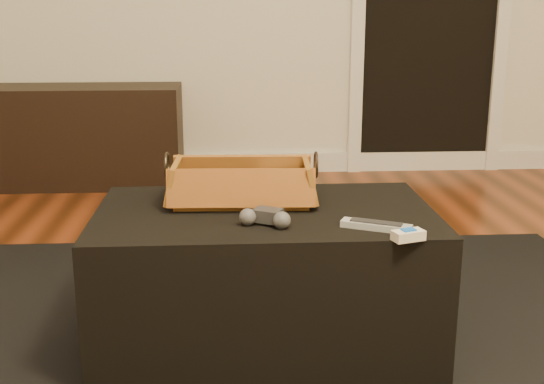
{
  "coord_description": "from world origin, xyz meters",
  "views": [
    {
      "loc": [
        0.07,
        -1.5,
        1.01
      ],
      "look_at": [
        0.18,
        0.42,
        0.49
      ],
      "focal_mm": 45.0,
      "sensor_mm": 36.0,
      "label": 1
    }
  ],
  "objects": [
    {
      "name": "silver_remote",
      "position": [
        0.46,
        0.24,
        0.44
      ],
      "size": [
        0.19,
        0.12,
        0.02
      ],
      "color": "#B6BABE",
      "rests_on": "ottoman"
    },
    {
      "name": "door_jamb_right",
      "position": [
        1.75,
        2.72,
        1.02
      ],
      "size": [
        0.08,
        0.05,
        2.05
      ],
      "primitive_type": "cube",
      "color": "white",
      "rests_on": "floor"
    },
    {
      "name": "ottoman",
      "position": [
        0.16,
        0.44,
        0.22
      ],
      "size": [
        1.0,
        0.6,
        0.42
      ],
      "primitive_type": "cube",
      "color": "black",
      "rests_on": "area_rug"
    },
    {
      "name": "area_rug",
      "position": [
        0.16,
        0.39,
        0.01
      ],
      "size": [
        2.6,
        2.0,
        0.01
      ],
      "primitive_type": "cube",
      "color": "black",
      "rests_on": "floor"
    },
    {
      "name": "media_cabinet",
      "position": [
        -0.96,
        2.51,
        0.29
      ],
      "size": [
        1.47,
        0.45,
        0.58
      ],
      "primitive_type": "cube",
      "color": "black",
      "rests_on": "floor"
    },
    {
      "name": "door_jamb_left",
      "position": [
        0.85,
        2.72,
        1.02
      ],
      "size": [
        0.08,
        0.05,
        2.05
      ],
      "primitive_type": "cube",
      "color": "white",
      "rests_on": "floor"
    },
    {
      "name": "doorway_opening",
      "position": [
        1.3,
        2.73,
        1.02
      ],
      "size": [
        0.82,
        0.02,
        2.0
      ],
      "primitive_type": "cube",
      "color": "black",
      "rests_on": "floor"
    },
    {
      "name": "tv_remote",
      "position": [
        0.07,
        0.5,
        0.46
      ],
      "size": [
        0.24,
        0.07,
        0.03
      ],
      "primitive_type": "cube",
      "rotation": [
        0.0,
        0.0,
        0.06
      ],
      "color": "black",
      "rests_on": "wicker_basket"
    },
    {
      "name": "cream_gadget",
      "position": [
        0.52,
        0.14,
        0.45
      ],
      "size": [
        0.09,
        0.06,
        0.03
      ],
      "color": "silver",
      "rests_on": "ottoman"
    },
    {
      "name": "baseboard",
      "position": [
        0.0,
        2.73,
        0.06
      ],
      "size": [
        5.0,
        0.04,
        0.12
      ],
      "primitive_type": "cube",
      "color": "white",
      "rests_on": "floor"
    },
    {
      "name": "game_controller",
      "position": [
        0.16,
        0.28,
        0.46
      ],
      "size": [
        0.15,
        0.12,
        0.05
      ],
      "color": "#262528",
      "rests_on": "ottoman"
    },
    {
      "name": "cloth_bundle",
      "position": [
        0.22,
        0.55,
        0.48
      ],
      "size": [
        0.14,
        0.11,
        0.07
      ],
      "primitive_type": "cube",
      "rotation": [
        0.0,
        0.0,
        -0.21
      ],
      "color": "tan",
      "rests_on": "wicker_basket"
    },
    {
      "name": "wicker_basket",
      "position": [
        0.1,
        0.52,
        0.49
      ],
      "size": [
        0.46,
        0.26,
        0.16
      ],
      "color": "brown",
      "rests_on": "ottoman"
    }
  ]
}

